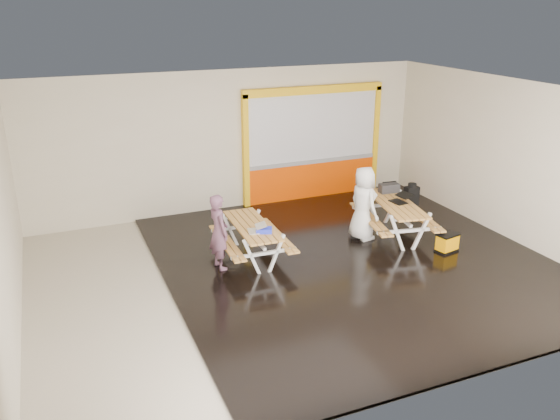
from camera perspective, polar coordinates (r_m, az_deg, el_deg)
name	(u,v)px	position (r m, az deg, el deg)	size (l,w,h in m)	color
room	(299,188)	(10.59, 1.88, 2.25)	(10.02, 8.02, 3.52)	beige
deck	(353,261)	(11.77, 7.35, -5.05)	(7.50, 7.98, 0.05)	black
kiosk	(313,146)	(15.00, 3.32, 6.42)	(3.88, 0.16, 3.00)	#F44700
picnic_table_left	(252,233)	(11.55, -2.82, -2.31)	(1.38, 1.98, 0.78)	gold
picnic_table_right	(395,211)	(12.86, 11.47, -0.08)	(1.80, 2.34, 0.84)	gold
person_left	(219,232)	(11.09, -6.15, -2.18)	(0.55, 0.36, 1.52)	#674257
person_right	(363,203)	(12.50, 8.36, 0.66)	(0.80, 0.52, 1.64)	white
laptop_left	(256,229)	(11.13, -2.38, -1.92)	(0.41, 0.38, 0.15)	silver
laptop_right	(400,199)	(12.84, 11.97, 1.05)	(0.47, 0.42, 0.18)	black
blue_pouch	(264,230)	(11.09, -1.60, -2.02)	(0.30, 0.21, 0.09)	#2533E4
toolbox	(389,188)	(13.42, 10.86, 2.18)	(0.48, 0.28, 0.26)	black
backpack	(411,194)	(13.66, 13.03, 1.53)	(0.31, 0.20, 0.53)	black
dark_case	(361,233)	(12.87, 8.15, -2.27)	(0.46, 0.35, 0.17)	black
fluke_bag	(447,243)	(12.47, 16.40, -3.17)	(0.51, 0.38, 0.39)	black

